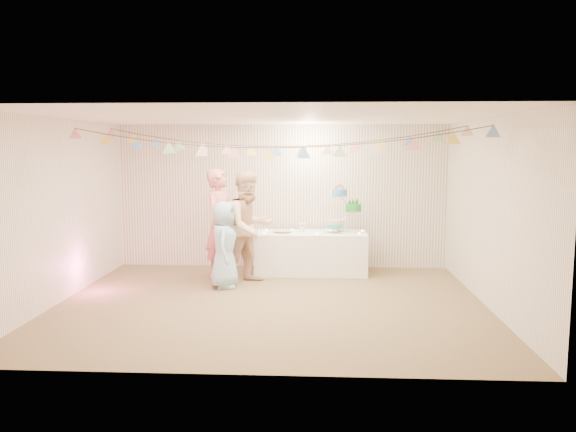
{
  "coord_description": "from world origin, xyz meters",
  "views": [
    {
      "loc": [
        0.65,
        -7.68,
        2.2
      ],
      "look_at": [
        0.2,
        0.8,
        1.15
      ],
      "focal_mm": 35.0,
      "sensor_mm": 36.0,
      "label": 1
    }
  ],
  "objects_px": {
    "person_adult_a": "(220,224)",
    "person_adult_b": "(249,227)",
    "table": "(311,253)",
    "cake_stand": "(343,208)",
    "person_child": "(224,245)"
  },
  "relations": [
    {
      "from": "cake_stand",
      "to": "person_adult_a",
      "type": "bearing_deg",
      "value": -166.57
    },
    {
      "from": "person_adult_a",
      "to": "person_adult_b",
      "type": "relative_size",
      "value": 1.01
    },
    {
      "from": "person_child",
      "to": "table",
      "type": "bearing_deg",
      "value": -53.39
    },
    {
      "from": "person_adult_a",
      "to": "person_adult_b",
      "type": "xyz_separation_m",
      "value": [
        0.53,
        -0.31,
        -0.01
      ]
    },
    {
      "from": "person_adult_b",
      "to": "person_child",
      "type": "height_order",
      "value": "person_adult_b"
    },
    {
      "from": "table",
      "to": "person_adult_b",
      "type": "xyz_separation_m",
      "value": [
        -0.99,
        -0.75,
        0.55
      ]
    },
    {
      "from": "person_adult_a",
      "to": "cake_stand",
      "type": "bearing_deg",
      "value": -55.52
    },
    {
      "from": "cake_stand",
      "to": "person_adult_a",
      "type": "height_order",
      "value": "person_adult_a"
    },
    {
      "from": "person_adult_b",
      "to": "person_child",
      "type": "xyz_separation_m",
      "value": [
        -0.36,
        -0.32,
        -0.23
      ]
    },
    {
      "from": "person_adult_a",
      "to": "person_adult_b",
      "type": "distance_m",
      "value": 0.61
    },
    {
      "from": "cake_stand",
      "to": "person_adult_b",
      "type": "bearing_deg",
      "value": -152.56
    },
    {
      "from": "person_adult_a",
      "to": "person_child",
      "type": "height_order",
      "value": "person_adult_a"
    },
    {
      "from": "table",
      "to": "person_child",
      "type": "distance_m",
      "value": 1.74
    },
    {
      "from": "table",
      "to": "person_adult_a",
      "type": "relative_size",
      "value": 1.05
    },
    {
      "from": "table",
      "to": "person_adult_b",
      "type": "relative_size",
      "value": 1.06
    }
  ]
}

